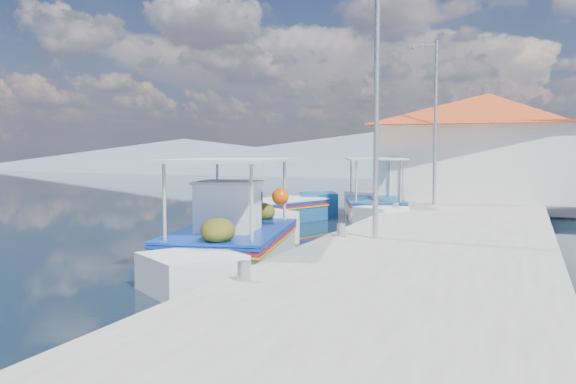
% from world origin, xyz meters
% --- Properties ---
extents(ground, '(160.00, 160.00, 0.00)m').
position_xyz_m(ground, '(0.00, 0.00, 0.00)').
color(ground, black).
rests_on(ground, ground).
extents(quay, '(5.00, 44.00, 0.50)m').
position_xyz_m(quay, '(5.90, 6.00, 0.25)').
color(quay, '#AFACA4').
rests_on(quay, ground).
extents(bollards, '(0.20, 17.20, 0.30)m').
position_xyz_m(bollards, '(3.80, 5.25, 0.65)').
color(bollards, '#A5A8AD').
rests_on(bollards, quay).
extents(main_caique, '(3.37, 7.58, 2.56)m').
position_xyz_m(main_caique, '(1.71, 0.68, 0.49)').
color(main_caique, white).
rests_on(main_caique, ground).
extents(caique_green_canopy, '(3.39, 6.24, 2.48)m').
position_xyz_m(caique_green_canopy, '(2.54, 10.34, 0.37)').
color(caique_green_canopy, white).
rests_on(caique_green_canopy, ground).
extents(caique_blue_hull, '(3.34, 6.15, 1.16)m').
position_xyz_m(caique_blue_hull, '(-0.42, 7.88, 0.31)').
color(caique_blue_hull, '#164F87').
rests_on(caique_blue_hull, ground).
extents(harbor_building, '(10.49, 10.49, 4.40)m').
position_xyz_m(harbor_building, '(6.20, 15.00, 2.78)').
color(harbor_building, white).
rests_on(harbor_building, quay).
extents(lamp_post_near, '(1.21, 0.14, 6.00)m').
position_xyz_m(lamp_post_near, '(4.51, 2.00, 3.85)').
color(lamp_post_near, '#A5A8AD').
rests_on(lamp_post_near, quay).
extents(lamp_post_far, '(1.21, 0.14, 6.00)m').
position_xyz_m(lamp_post_far, '(4.51, 11.00, 3.85)').
color(lamp_post_far, '#A5A8AD').
rests_on(lamp_post_far, quay).
extents(mountain_ridge, '(171.40, 96.00, 5.50)m').
position_xyz_m(mountain_ridge, '(6.54, 56.00, 2.04)').
color(mountain_ridge, slate).
rests_on(mountain_ridge, ground).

